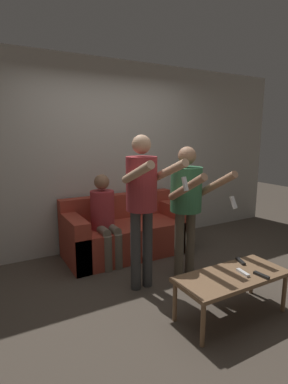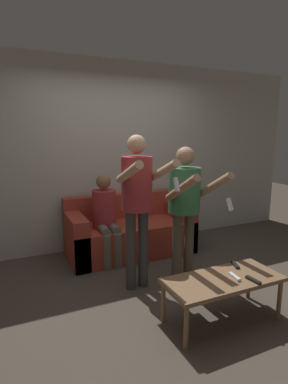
% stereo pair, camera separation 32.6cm
% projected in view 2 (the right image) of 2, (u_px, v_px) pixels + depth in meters
% --- Properties ---
extents(ground_plane, '(14.00, 14.00, 0.00)m').
position_uv_depth(ground_plane, '(162.00, 291.00, 3.23)').
color(ground_plane, '#4C4238').
extents(wall_back, '(6.40, 0.06, 2.70)m').
position_uv_depth(wall_back, '(113.00, 156.00, 4.41)').
color(wall_back, '#B7B2A8').
rests_on(wall_back, ground_plane).
extents(couch, '(1.73, 0.80, 0.80)m').
position_uv_depth(couch, '(130.00, 233.00, 4.25)').
color(couch, '#9E3828').
rests_on(couch, ground_plane).
extents(person_standing_left, '(0.45, 0.70, 1.66)m').
position_uv_depth(person_standing_left, '(138.00, 195.00, 3.11)').
color(person_standing_left, '#383838').
rests_on(person_standing_left, ground_plane).
extents(person_standing_right, '(0.48, 0.76, 1.53)m').
position_uv_depth(person_standing_right, '(185.00, 198.00, 3.36)').
color(person_standing_right, brown).
rests_on(person_standing_right, ground_plane).
extents(person_seated, '(0.31, 0.53, 1.16)m').
position_uv_depth(person_seated, '(106.00, 214.00, 3.89)').
color(person_seated, '#6B6051').
rests_on(person_seated, ground_plane).
extents(coffee_table, '(1.07, 0.46, 0.41)m').
position_uv_depth(coffee_table, '(223.00, 282.00, 2.66)').
color(coffee_table, '#846042').
rests_on(coffee_table, ground_plane).
extents(remote_near, '(0.05, 0.15, 0.02)m').
position_uv_depth(remote_near, '(253.00, 280.00, 2.59)').
color(remote_near, black).
rests_on(remote_near, coffee_table).
extents(remote_mid, '(0.06, 0.15, 0.02)m').
position_uv_depth(remote_mid, '(234.00, 277.00, 2.65)').
color(remote_mid, white).
rests_on(remote_mid, coffee_table).
extents(remote_far, '(0.09, 0.15, 0.02)m').
position_uv_depth(remote_far, '(235.00, 265.00, 2.89)').
color(remote_far, black).
rests_on(remote_far, coffee_table).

